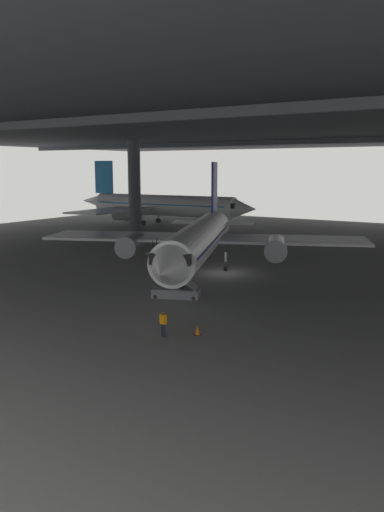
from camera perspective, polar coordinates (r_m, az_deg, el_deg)
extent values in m
plane|color=slate|center=(49.65, 3.08, -1.86)|extent=(110.00, 110.00, 0.00)
cylinder|color=#4C4F54|center=(79.01, -6.31, 7.46)|extent=(1.85, 1.85, 13.92)
cube|color=#38383D|center=(61.23, 9.67, 13.85)|extent=(121.00, 99.00, 1.20)
cube|color=#4C4F54|center=(39.56, -4.77, 14.89)|extent=(115.50, 0.50, 0.70)
cube|color=#4C4F54|center=(76.62, 14.50, 12.06)|extent=(115.50, 0.50, 0.70)
cylinder|color=white|center=(48.03, 0.71, 1.75)|extent=(12.88, 24.52, 3.38)
cone|color=white|center=(34.33, -2.82, -1.44)|extent=(4.62, 5.02, 3.31)
cube|color=black|center=(36.30, -2.12, -0.15)|extent=(3.56, 3.29, 0.74)
cone|color=white|center=(61.88, 2.67, 3.82)|extent=(4.74, 6.09, 2.87)
cube|color=navy|center=(59.48, 2.46, 7.56)|extent=(1.65, 3.49, 5.53)
cube|color=white|center=(58.60, 4.63, 3.64)|extent=(5.03, 4.21, 0.16)
cube|color=white|center=(59.17, 0.05, 3.73)|extent=(5.03, 4.21, 0.16)
cube|color=white|center=(51.61, 11.05, 1.74)|extent=(15.40, 11.14, 0.24)
cylinder|color=#9EA3A8|center=(49.85, 9.14, 0.84)|extent=(3.63, 4.86, 2.09)
cube|color=white|center=(53.97, -7.87, 2.17)|extent=(15.40, 11.14, 0.24)
cylinder|color=#9EA3A8|center=(51.82, -6.65, 1.23)|extent=(3.63, 4.86, 2.09)
cube|color=navy|center=(47.99, 0.71, 2.05)|extent=(12.22, 22.84, 0.16)
cylinder|color=#9EA3A8|center=(40.18, -1.10, -2.77)|extent=(0.20, 0.20, 1.15)
cylinder|color=black|center=(40.36, -1.10, -3.88)|extent=(0.63, 0.95, 0.90)
cylinder|color=#9EA3A8|center=(50.47, 3.69, -0.23)|extent=(0.20, 0.20, 1.15)
cylinder|color=black|center=(50.62, 3.68, -1.12)|extent=(0.63, 0.95, 0.90)
cylinder|color=#9EA3A8|center=(51.11, -1.42, -0.09)|extent=(0.20, 0.20, 1.15)
cylinder|color=black|center=(51.25, -1.41, -0.97)|extent=(0.63, 0.95, 0.90)
cube|color=slate|center=(40.32, -1.76, -4.04)|extent=(3.91, 2.78, 0.70)
cube|color=slate|center=(39.95, -1.77, -1.63)|extent=(3.60, 2.50, 2.85)
cube|color=slate|center=(40.04, -4.09, 0.38)|extent=(1.52, 1.62, 0.12)
cylinder|color=black|center=(39.39, -4.30, 0.96)|extent=(0.06, 0.06, 1.00)
cylinder|color=black|center=(40.54, -3.90, 1.22)|extent=(0.06, 0.06, 1.00)
cylinder|color=black|center=(40.01, -4.04, -4.46)|extent=(0.32, 0.23, 0.30)
cylinder|color=black|center=(41.33, -3.59, -4.00)|extent=(0.32, 0.23, 0.30)
cylinder|color=black|center=(39.45, 0.16, -4.64)|extent=(0.32, 0.23, 0.30)
cylinder|color=black|center=(40.79, 0.47, -4.16)|extent=(0.32, 0.23, 0.30)
cylinder|color=#232838|center=(31.10, -3.29, -8.11)|extent=(0.14, 0.14, 0.81)
cylinder|color=#232838|center=(31.00, -3.03, -8.17)|extent=(0.14, 0.14, 0.81)
cube|color=orange|center=(30.85, -3.17, -6.91)|extent=(0.37, 0.24, 0.58)
cylinder|color=orange|center=(30.98, -3.50, -6.79)|extent=(0.09, 0.09, 0.55)
cylinder|color=orange|center=(30.70, -2.83, -6.93)|extent=(0.09, 0.09, 0.55)
sphere|color=brown|center=(30.73, -3.18, -6.18)|extent=(0.22, 0.22, 0.22)
cylinder|color=#232838|center=(42.01, -1.05, -3.37)|extent=(0.14, 0.14, 0.85)
cylinder|color=#232838|center=(42.16, -1.19, -3.32)|extent=(0.14, 0.14, 0.85)
cube|color=yellow|center=(41.93, -1.12, -2.38)|extent=(0.42, 0.34, 0.60)
cylinder|color=yellow|center=(41.74, -0.95, -2.40)|extent=(0.09, 0.09, 0.57)
cylinder|color=yellow|center=(42.11, -1.29, -2.29)|extent=(0.09, 0.09, 0.57)
sphere|color=#8C6647|center=(41.84, -1.12, -1.81)|extent=(0.23, 0.23, 0.23)
cylinder|color=white|center=(91.07, -3.15, 5.54)|extent=(27.09, 5.20, 3.61)
cone|color=white|center=(84.11, 5.66, 5.17)|extent=(4.54, 3.79, 3.54)
cube|color=black|center=(85.00, 4.24, 5.54)|extent=(2.71, 3.21, 0.79)
cone|color=white|center=(99.82, -10.56, 5.96)|extent=(5.95, 3.41, 3.07)
cube|color=#1972B2|center=(98.22, -9.60, 8.50)|extent=(3.95, 0.47, 5.91)
cube|color=white|center=(99.79, -8.18, 6.13)|extent=(3.22, 4.76, 0.16)
cube|color=white|center=(95.80, -10.00, 5.94)|extent=(3.22, 4.76, 0.16)
cube|color=white|center=(101.33, -2.44, 5.75)|extent=(7.45, 15.47, 0.24)
cylinder|color=#9EA3A8|center=(98.82, -2.01, 5.29)|extent=(4.82, 2.51, 2.24)
cube|color=white|center=(85.91, -8.94, 4.95)|extent=(7.45, 15.47, 0.24)
cylinder|color=#9EA3A8|center=(86.24, -7.15, 4.59)|extent=(4.82, 2.51, 2.24)
cube|color=#1972B2|center=(91.06, -3.15, 5.71)|extent=(25.13, 5.16, 0.16)
cylinder|color=#9EA3A8|center=(86.85, 1.95, 3.92)|extent=(0.20, 0.20, 1.15)
cylinder|color=black|center=(86.93, 1.94, 3.40)|extent=(0.92, 0.35, 0.90)
cylinder|color=#9EA3A8|center=(94.67, -3.72, 4.38)|extent=(0.20, 0.20, 1.15)
cylinder|color=black|center=(94.75, -3.71, 3.90)|extent=(0.92, 0.35, 0.90)
cylinder|color=#9EA3A8|center=(90.67, -5.35, 4.13)|extent=(0.20, 0.20, 1.15)
cylinder|color=black|center=(90.75, -5.34, 3.62)|extent=(0.92, 0.35, 0.90)
cube|color=black|center=(31.50, 0.61, -8.60)|extent=(0.36, 0.36, 0.04)
cone|color=orange|center=(31.41, 0.61, -8.08)|extent=(0.30, 0.30, 0.56)
cube|color=yellow|center=(56.70, -3.90, 0.14)|extent=(2.00, 2.50, 0.70)
cylinder|color=black|center=(55.87, -3.51, -0.34)|extent=(0.34, 0.48, 0.44)
cylinder|color=black|center=(56.10, -4.61, -0.31)|extent=(0.34, 0.48, 0.44)
cylinder|color=black|center=(57.42, -3.20, -0.07)|extent=(0.34, 0.48, 0.44)
cylinder|color=black|center=(57.64, -4.27, -0.04)|extent=(0.34, 0.48, 0.44)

